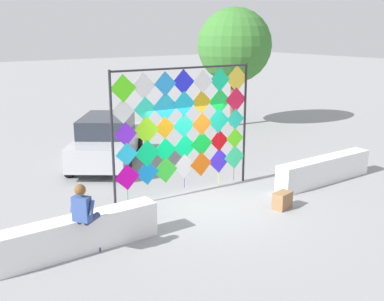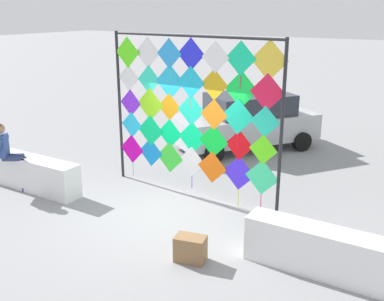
{
  "view_description": "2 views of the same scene",
  "coord_description": "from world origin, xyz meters",
  "px_view_note": "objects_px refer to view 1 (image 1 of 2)",
  "views": [
    {
      "loc": [
        -7.08,
        -9.14,
        4.61
      ],
      "look_at": [
        -0.17,
        0.68,
        1.4
      ],
      "focal_mm": 42.83,
      "sensor_mm": 36.0,
      "label": 1
    },
    {
      "loc": [
        4.96,
        -7.05,
        4.13
      ],
      "look_at": [
        0.23,
        0.68,
        1.27
      ],
      "focal_mm": 42.14,
      "sensor_mm": 36.0,
      "label": 2
    }
  ],
  "objects_px": {
    "kite_display_rack": "(185,123)",
    "parked_car": "(107,140)",
    "seated_vendor": "(86,213)",
    "cardboard_box_large": "(282,200)",
    "tree_palm_like": "(234,47)"
  },
  "relations": [
    {
      "from": "kite_display_rack",
      "to": "parked_car",
      "type": "relative_size",
      "value": 0.95
    },
    {
      "from": "kite_display_rack",
      "to": "seated_vendor",
      "type": "bearing_deg",
      "value": -152.68
    },
    {
      "from": "cardboard_box_large",
      "to": "tree_palm_like",
      "type": "height_order",
      "value": "tree_palm_like"
    },
    {
      "from": "seated_vendor",
      "to": "cardboard_box_large",
      "type": "xyz_separation_m",
      "value": [
        5.24,
        -0.47,
        -0.75
      ]
    },
    {
      "from": "tree_palm_like",
      "to": "kite_display_rack",
      "type": "bearing_deg",
      "value": -137.99
    },
    {
      "from": "parked_car",
      "to": "cardboard_box_large",
      "type": "bearing_deg",
      "value": -72.87
    },
    {
      "from": "tree_palm_like",
      "to": "parked_car",
      "type": "bearing_deg",
      "value": -162.1
    },
    {
      "from": "parked_car",
      "to": "tree_palm_like",
      "type": "bearing_deg",
      "value": 17.9
    },
    {
      "from": "kite_display_rack",
      "to": "cardboard_box_large",
      "type": "height_order",
      "value": "kite_display_rack"
    },
    {
      "from": "kite_display_rack",
      "to": "tree_palm_like",
      "type": "xyz_separation_m",
      "value": [
        7.31,
        6.58,
        1.7
      ]
    },
    {
      "from": "seated_vendor",
      "to": "cardboard_box_large",
      "type": "distance_m",
      "value": 5.31
    },
    {
      "from": "cardboard_box_large",
      "to": "parked_car",
      "type": "bearing_deg",
      "value": 107.13
    },
    {
      "from": "kite_display_rack",
      "to": "tree_palm_like",
      "type": "relative_size",
      "value": 0.78
    },
    {
      "from": "kite_display_rack",
      "to": "tree_palm_like",
      "type": "distance_m",
      "value": 9.98
    },
    {
      "from": "kite_display_rack",
      "to": "parked_car",
      "type": "distance_m",
      "value": 4.26
    }
  ]
}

